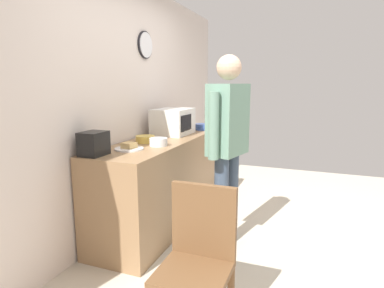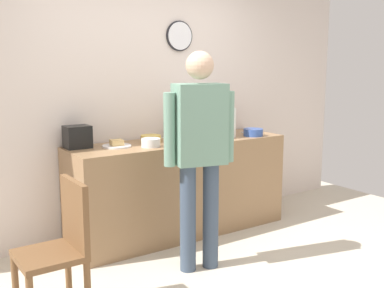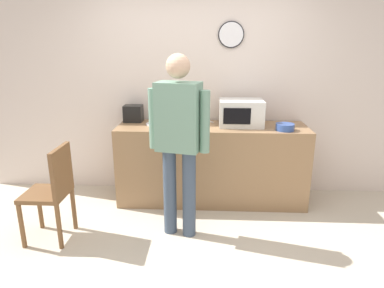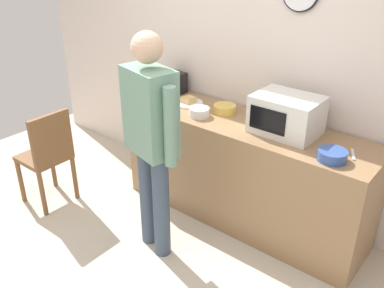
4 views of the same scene
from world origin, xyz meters
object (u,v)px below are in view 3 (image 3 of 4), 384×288
Objects in this scene: sandwich_plate at (157,123)px; cereal_bowl at (189,121)px; microwave at (241,113)px; wooden_chair at (53,189)px; salad_bowl at (178,125)px; spoon_utensil at (289,126)px; toaster at (133,113)px; mixing_bowl at (285,127)px; fork_utensil at (209,121)px; person_standing at (179,134)px.

cereal_bowl is (0.37, 0.04, 0.02)m from sandwich_plate.
microwave is 0.53× the size of wooden_chair.
spoon_utensil is (1.28, 0.13, -0.03)m from salad_bowl.
spoon_utensil is at bearing -3.68° from cereal_bowl.
toaster is at bearing 151.19° from salad_bowl.
salad_bowl reaches higher than mixing_bowl.
wooden_chair is (-2.31, -0.78, -0.45)m from mixing_bowl.
microwave is 2.94× the size of spoon_utensil.
fork_utensil is at bearing 38.57° from wooden_chair.
person_standing is (0.64, -0.98, 0.01)m from toaster.
fork_utensil is at bearing 166.37° from spoon_utensil.
spoon_utensil is at bearing 21.56° from wooden_chair.
person_standing reaches higher than salad_bowl.
salad_bowl is at bearing -166.68° from microwave.
fork_utensil is at bearing 154.82° from mixing_bowl.
cereal_bowl reaches higher than fork_utensil.
sandwich_plate is 1.38m from wooden_chair.
cereal_bowl reaches higher than sandwich_plate.
toaster is 1.86m from spoon_utensil.
spoon_utensil is 1.45m from person_standing.
mixing_bowl reaches higher than wooden_chair.
sandwich_plate is at bearing 111.74° from person_standing.
mixing_bowl is at bearing -25.18° from fork_utensil.
spoon_utensil is at bearing 6.01° from salad_bowl.
mixing_bowl is 1.80m from toaster.
salad_bowl is (0.26, -0.17, 0.02)m from sandwich_plate.
mixing_bowl is at bearing -117.10° from spoon_utensil.
cereal_bowl is at bearing -147.22° from fork_utensil.
toaster reaches higher than cereal_bowl.
salad_bowl reaches higher than spoon_utensil.
cereal_bowl is 1.16m from spoon_utensil.
cereal_bowl is (0.12, 0.21, -0.00)m from salad_bowl.
microwave reaches higher than toaster.
microwave reaches higher than salad_bowl.
person_standing reaches higher than mixing_bowl.
salad_bowl is 0.89× the size of cereal_bowl.
microwave is 0.52m from mixing_bowl.
fork_utensil is 1.06m from person_standing.
salad_bowl is 0.10× the size of person_standing.
fork_utensil is at bearing 74.92° from person_standing.
toaster reaches higher than salad_bowl.
microwave is 2.56× the size of cereal_bowl.
sandwich_plate is 1.20× the size of toaster.
salad_bowl is 1.19m from mixing_bowl.
microwave is 2.88× the size of salad_bowl.
sandwich_plate is 1.35× the size of cereal_bowl.
fork_utensil is at bearing 32.78° from cereal_bowl.
salad_bowl reaches higher than wooden_chair.
fork_utensil is (0.92, 0.05, -0.10)m from toaster.
cereal_bowl is at bearing -8.60° from toaster.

